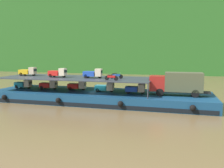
{
  "coord_description": "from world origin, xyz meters",
  "views": [
    {
      "loc": [
        10.74,
        -32.49,
        7.03
      ],
      "look_at": [
        1.98,
        0.0,
        2.7
      ],
      "focal_mm": 37.6,
      "sensor_mm": 36.0,
      "label": 1
    }
  ],
  "objects_px": {
    "covered_lorry": "(177,83)",
    "mini_truck_lower_fore": "(105,87)",
    "mini_truck_upper_fore": "(93,73)",
    "motorcycle_upper_port": "(111,77)",
    "mini_truck_lower_mid": "(77,86)",
    "motorcycle_upper_centre": "(116,76)",
    "mini_truck_upper_stern": "(28,71)",
    "cargo_barge": "(99,97)",
    "mini_truck_lower_stern": "(24,84)",
    "mini_truck_lower_aft": "(49,85)",
    "mini_truck_lower_bow": "(136,89)",
    "mini_truck_upper_mid": "(58,73)"
  },
  "relations": [
    {
      "from": "mini_truck_upper_mid",
      "to": "mini_truck_lower_aft",
      "type": "bearing_deg",
      "value": 161.49
    },
    {
      "from": "cargo_barge",
      "to": "mini_truck_lower_fore",
      "type": "height_order",
      "value": "mini_truck_lower_fore"
    },
    {
      "from": "cargo_barge",
      "to": "covered_lorry",
      "type": "distance_m",
      "value": 11.37
    },
    {
      "from": "mini_truck_lower_fore",
      "to": "mini_truck_upper_mid",
      "type": "bearing_deg",
      "value": -177.55
    },
    {
      "from": "mini_truck_lower_bow",
      "to": "mini_truck_lower_fore",
      "type": "bearing_deg",
      "value": 177.87
    },
    {
      "from": "covered_lorry",
      "to": "mini_truck_lower_stern",
      "type": "height_order",
      "value": "covered_lorry"
    },
    {
      "from": "mini_truck_lower_aft",
      "to": "mini_truck_lower_bow",
      "type": "bearing_deg",
      "value": -2.16
    },
    {
      "from": "mini_truck_lower_mid",
      "to": "motorcycle_upper_port",
      "type": "height_order",
      "value": "motorcycle_upper_port"
    },
    {
      "from": "mini_truck_upper_fore",
      "to": "motorcycle_upper_port",
      "type": "relative_size",
      "value": 1.46
    },
    {
      "from": "mini_truck_upper_stern",
      "to": "mini_truck_lower_stern",
      "type": "bearing_deg",
      "value": -123.09
    },
    {
      "from": "motorcycle_upper_port",
      "to": "mini_truck_upper_mid",
      "type": "bearing_deg",
      "value": 167.53
    },
    {
      "from": "mini_truck_lower_mid",
      "to": "mini_truck_lower_bow",
      "type": "height_order",
      "value": "same"
    },
    {
      "from": "mini_truck_lower_fore",
      "to": "motorcycle_upper_port",
      "type": "height_order",
      "value": "motorcycle_upper_port"
    },
    {
      "from": "mini_truck_lower_aft",
      "to": "mini_truck_lower_bow",
      "type": "height_order",
      "value": "same"
    },
    {
      "from": "mini_truck_upper_stern",
      "to": "cargo_barge",
      "type": "bearing_deg",
      "value": -3.55
    },
    {
      "from": "mini_truck_lower_stern",
      "to": "mini_truck_upper_mid",
      "type": "xyz_separation_m",
      "value": [
        6.42,
        -0.43,
        2.0
      ]
    },
    {
      "from": "covered_lorry",
      "to": "motorcycle_upper_centre",
      "type": "height_order",
      "value": "covered_lorry"
    },
    {
      "from": "mini_truck_lower_stern",
      "to": "mini_truck_lower_mid",
      "type": "height_order",
      "value": "same"
    },
    {
      "from": "mini_truck_lower_stern",
      "to": "motorcycle_upper_port",
      "type": "distance_m",
      "value": 15.66
    },
    {
      "from": "mini_truck_lower_bow",
      "to": "mini_truck_upper_mid",
      "type": "distance_m",
      "value": 12.08
    },
    {
      "from": "mini_truck_upper_mid",
      "to": "mini_truck_lower_mid",
      "type": "bearing_deg",
      "value": 19.69
    },
    {
      "from": "mini_truck_lower_aft",
      "to": "mini_truck_upper_mid",
      "type": "distance_m",
      "value": 2.91
    },
    {
      "from": "mini_truck_lower_mid",
      "to": "motorcycle_upper_centre",
      "type": "relative_size",
      "value": 1.47
    },
    {
      "from": "cargo_barge",
      "to": "motorcycle_upper_centre",
      "type": "relative_size",
      "value": 16.97
    },
    {
      "from": "mini_truck_lower_aft",
      "to": "mini_truck_lower_bow",
      "type": "xyz_separation_m",
      "value": [
        13.91,
        -0.52,
        0.0
      ]
    },
    {
      "from": "mini_truck_lower_stern",
      "to": "motorcycle_upper_port",
      "type": "xyz_separation_m",
      "value": [
        15.37,
        -2.41,
        1.74
      ]
    },
    {
      "from": "cargo_barge",
      "to": "mini_truck_upper_fore",
      "type": "height_order",
      "value": "mini_truck_upper_fore"
    },
    {
      "from": "mini_truck_lower_fore",
      "to": "mini_truck_lower_bow",
      "type": "xyz_separation_m",
      "value": [
        4.55,
        -0.17,
        0.0
      ]
    },
    {
      "from": "mini_truck_upper_mid",
      "to": "mini_truck_upper_stern",
      "type": "bearing_deg",
      "value": 169.42
    },
    {
      "from": "cargo_barge",
      "to": "mini_truck_lower_stern",
      "type": "relative_size",
      "value": 11.62
    },
    {
      "from": "cargo_barge",
      "to": "motorcycle_upper_port",
      "type": "relative_size",
      "value": 16.91
    },
    {
      "from": "mini_truck_lower_bow",
      "to": "mini_truck_upper_mid",
      "type": "relative_size",
      "value": 0.99
    },
    {
      "from": "mini_truck_lower_mid",
      "to": "mini_truck_lower_bow",
      "type": "distance_m",
      "value": 9.23
    },
    {
      "from": "covered_lorry",
      "to": "mini_truck_lower_fore",
      "type": "bearing_deg",
      "value": 178.37
    },
    {
      "from": "covered_lorry",
      "to": "mini_truck_upper_mid",
      "type": "relative_size",
      "value": 2.84
    },
    {
      "from": "mini_truck_lower_aft",
      "to": "mini_truck_lower_bow",
      "type": "relative_size",
      "value": 1.01
    },
    {
      "from": "mini_truck_upper_mid",
      "to": "mini_truck_upper_fore",
      "type": "bearing_deg",
      "value": 2.82
    },
    {
      "from": "cargo_barge",
      "to": "mini_truck_upper_mid",
      "type": "height_order",
      "value": "mini_truck_upper_mid"
    },
    {
      "from": "mini_truck_upper_fore",
      "to": "mini_truck_lower_fore",
      "type": "bearing_deg",
      "value": 1.29
    },
    {
      "from": "covered_lorry",
      "to": "mini_truck_lower_fore",
      "type": "distance_m",
      "value": 10.22
    },
    {
      "from": "covered_lorry",
      "to": "mini_truck_lower_mid",
      "type": "height_order",
      "value": "covered_lorry"
    },
    {
      "from": "mini_truck_upper_fore",
      "to": "mini_truck_lower_aft",
      "type": "bearing_deg",
      "value": 177.01
    },
    {
      "from": "mini_truck_upper_stern",
      "to": "motorcycle_upper_centre",
      "type": "height_order",
      "value": "mini_truck_upper_stern"
    },
    {
      "from": "mini_truck_lower_aft",
      "to": "mini_truck_upper_fore",
      "type": "relative_size",
      "value": 0.99
    },
    {
      "from": "mini_truck_lower_stern",
      "to": "mini_truck_lower_aft",
      "type": "bearing_deg",
      "value": 3.14
    },
    {
      "from": "mini_truck_lower_fore",
      "to": "mini_truck_upper_fore",
      "type": "distance_m",
      "value": 2.69
    },
    {
      "from": "mini_truck_lower_stern",
      "to": "mini_truck_lower_bow",
      "type": "xyz_separation_m",
      "value": [
        18.34,
        -0.28,
        0.0
      ]
    },
    {
      "from": "mini_truck_lower_bow",
      "to": "mini_truck_lower_aft",
      "type": "bearing_deg",
      "value": 177.84
    },
    {
      "from": "mini_truck_upper_mid",
      "to": "motorcycle_upper_centre",
      "type": "bearing_deg",
      "value": 2.33
    },
    {
      "from": "mini_truck_upper_stern",
      "to": "mini_truck_upper_mid",
      "type": "bearing_deg",
      "value": -10.58
    }
  ]
}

